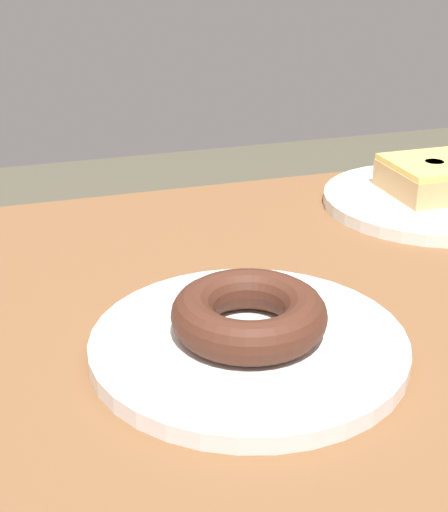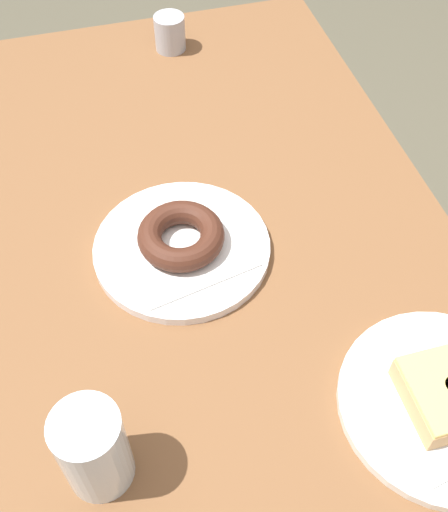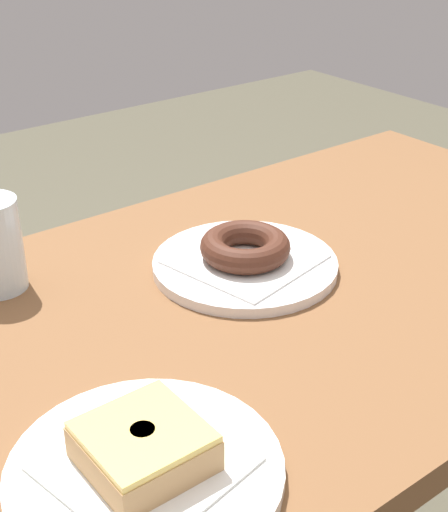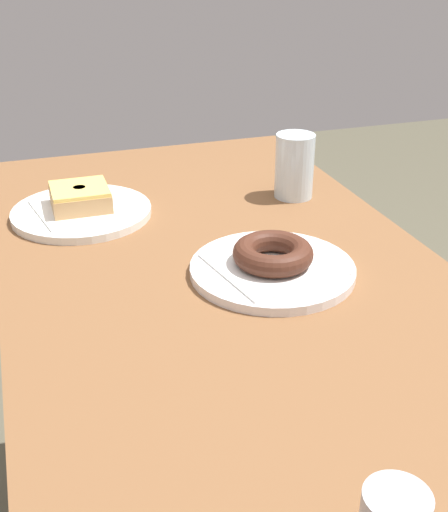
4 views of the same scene
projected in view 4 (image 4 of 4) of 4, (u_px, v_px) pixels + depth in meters
table at (228, 323)px, 0.99m from camera, size 1.19×0.63×0.77m
plate_chocolate_ring at (272, 269)px, 0.93m from camera, size 0.23×0.23×0.01m
napkin_chocolate_ring at (273, 264)px, 0.93m from camera, size 0.18×0.18×0.00m
donut_chocolate_ring at (273, 253)px, 0.92m from camera, size 0.11×0.11×0.03m
plate_glazed_square at (82, 212)px, 1.12m from camera, size 0.23×0.23×0.01m
napkin_glazed_square at (81, 208)px, 1.11m from camera, size 0.17×0.17×0.00m
donut_glazed_square at (80, 197)px, 1.11m from camera, size 0.09×0.09×0.04m
water_glass at (294, 166)px, 1.17m from camera, size 0.07×0.07×0.11m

